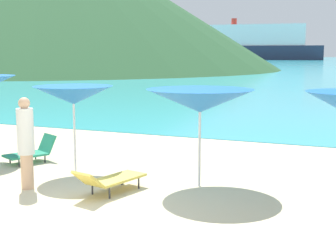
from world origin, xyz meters
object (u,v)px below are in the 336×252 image
at_px(cruise_ship, 251,44).
at_px(lounge_chair_1, 33,151).
at_px(beachgoer_0, 26,140).
at_px(umbrella_4, 200,101).
at_px(umbrella_3, 73,95).
at_px(lounge_chair_0, 110,179).

bearing_deg(cruise_ship, lounge_chair_1, -84.76).
height_order(lounge_chair_1, cruise_ship, cruise_ship).
height_order(lounge_chair_1, beachgoer_0, beachgoer_0).
xyz_separation_m(umbrella_4, lounge_chair_1, (-4.73, 0.48, -1.54)).
xyz_separation_m(umbrella_3, lounge_chair_1, (-1.67, 0.54, -1.55)).
distance_m(umbrella_3, umbrella_4, 3.06).
relative_size(umbrella_4, beachgoer_0, 1.29).
relative_size(umbrella_3, lounge_chair_1, 1.47).
height_order(umbrella_4, lounge_chair_0, umbrella_4).
height_order(umbrella_4, beachgoer_0, umbrella_4).
bearing_deg(cruise_ship, umbrella_3, -84.36).
bearing_deg(cruise_ship, umbrella_4, -83.60).
bearing_deg(lounge_chair_1, umbrella_4, 19.98).
bearing_deg(lounge_chair_0, umbrella_4, -126.50).
relative_size(umbrella_4, lounge_chair_0, 1.43).
relative_size(umbrella_3, lounge_chair_0, 1.19).
xyz_separation_m(lounge_chair_0, beachgoer_0, (-1.77, -0.35, 0.72)).
bearing_deg(umbrella_3, beachgoer_0, -96.83).
distance_m(lounge_chair_0, beachgoer_0, 1.94).
distance_m(umbrella_3, cruise_ship, 223.83).
relative_size(lounge_chair_1, beachgoer_0, 0.73).
distance_m(umbrella_4, beachgoer_0, 3.69).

